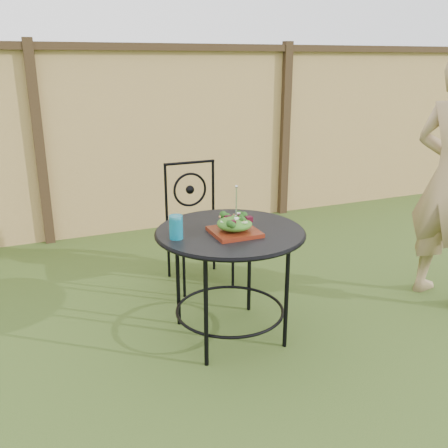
# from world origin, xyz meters

# --- Properties ---
(ground) EXTENTS (60.00, 60.00, 0.00)m
(ground) POSITION_xyz_m (0.00, 0.00, 0.00)
(ground) COLOR #274315
(ground) RESTS_ON ground
(fence) EXTENTS (8.00, 0.12, 1.90)m
(fence) POSITION_xyz_m (-0.00, 2.19, 0.95)
(fence) COLOR #DBB56C
(fence) RESTS_ON ground
(patio_table) EXTENTS (0.92, 0.92, 0.72)m
(patio_table) POSITION_xyz_m (-0.36, -0.14, 0.59)
(patio_table) COLOR black
(patio_table) RESTS_ON ground
(patio_chair) EXTENTS (0.46, 0.46, 0.95)m
(patio_chair) POSITION_xyz_m (-0.26, 0.76, 0.50)
(patio_chair) COLOR black
(patio_chair) RESTS_ON ground
(salad_plate) EXTENTS (0.27, 0.27, 0.02)m
(salad_plate) POSITION_xyz_m (-0.36, -0.21, 0.74)
(salad_plate) COLOR #51170B
(salad_plate) RESTS_ON patio_table
(salad) EXTENTS (0.21, 0.21, 0.08)m
(salad) POSITION_xyz_m (-0.36, -0.21, 0.79)
(salad) COLOR #235614
(salad) RESTS_ON salad_plate
(fork) EXTENTS (0.01, 0.01, 0.18)m
(fork) POSITION_xyz_m (-0.35, -0.21, 0.92)
(fork) COLOR silver
(fork) RESTS_ON salad
(drinking_glass) EXTENTS (0.08, 0.08, 0.14)m
(drinking_glass) POSITION_xyz_m (-0.71, -0.16, 0.79)
(drinking_glass) COLOR #0C7696
(drinking_glass) RESTS_ON patio_table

